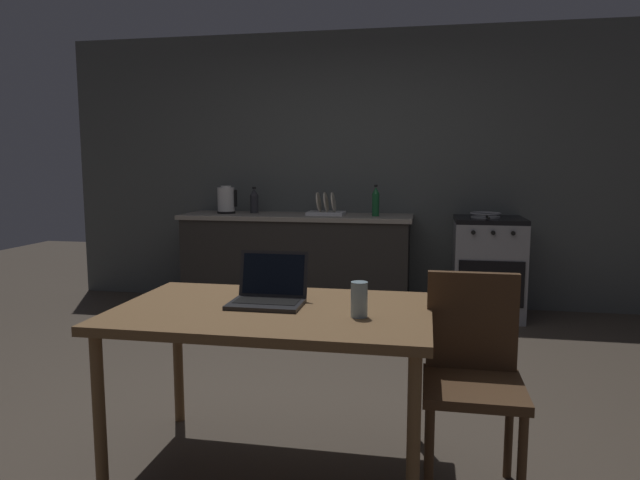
{
  "coord_description": "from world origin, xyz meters",
  "views": [
    {
      "loc": [
        0.7,
        -3.1,
        1.35
      ],
      "look_at": [
        0.0,
        0.6,
        0.85
      ],
      "focal_mm": 31.98,
      "sensor_mm": 36.0,
      "label": 1
    }
  ],
  "objects_px": {
    "bottle": "(376,201)",
    "dish_rack": "(326,210)",
    "chair": "(472,367)",
    "stove_oven": "(488,267)",
    "bottle_b": "(254,201)",
    "laptop": "(268,294)",
    "frying_pan": "(486,215)",
    "electric_kettle": "(226,200)",
    "drinking_glass": "(359,299)",
    "dining_table": "(273,323)"
  },
  "relations": [
    {
      "from": "laptop",
      "to": "frying_pan",
      "type": "bearing_deg",
      "value": 54.73
    },
    {
      "from": "laptop",
      "to": "bottle_b",
      "type": "relative_size",
      "value": 1.27
    },
    {
      "from": "stove_oven",
      "to": "chair",
      "type": "xyz_separation_m",
      "value": [
        -0.35,
        -2.86,
        0.08
      ]
    },
    {
      "from": "drinking_glass",
      "to": "dish_rack",
      "type": "height_order",
      "value": "dish_rack"
    },
    {
      "from": "dining_table",
      "to": "dish_rack",
      "type": "distance_m",
      "value": 2.9
    },
    {
      "from": "dining_table",
      "to": "drinking_glass",
      "type": "distance_m",
      "value": 0.42
    },
    {
      "from": "frying_pan",
      "to": "dish_rack",
      "type": "distance_m",
      "value": 1.43
    },
    {
      "from": "electric_kettle",
      "to": "bottle",
      "type": "xyz_separation_m",
      "value": [
        1.44,
        -0.05,
        0.01
      ]
    },
    {
      "from": "dining_table",
      "to": "bottle",
      "type": "distance_m",
      "value": 2.85
    },
    {
      "from": "chair",
      "to": "stove_oven",
      "type": "bearing_deg",
      "value": 78.69
    },
    {
      "from": "laptop",
      "to": "dish_rack",
      "type": "bearing_deg",
      "value": 82.82
    },
    {
      "from": "electric_kettle",
      "to": "bottle",
      "type": "height_order",
      "value": "bottle"
    },
    {
      "from": "stove_oven",
      "to": "bottle",
      "type": "xyz_separation_m",
      "value": [
        -1.0,
        -0.05,
        0.58
      ]
    },
    {
      "from": "chair",
      "to": "dish_rack",
      "type": "relative_size",
      "value": 2.65
    },
    {
      "from": "bottle_b",
      "to": "laptop",
      "type": "bearing_deg",
      "value": -71.76
    },
    {
      "from": "stove_oven",
      "to": "dish_rack",
      "type": "bearing_deg",
      "value": 179.9
    },
    {
      "from": "chair",
      "to": "laptop",
      "type": "distance_m",
      "value": 0.93
    },
    {
      "from": "frying_pan",
      "to": "bottle_b",
      "type": "relative_size",
      "value": 1.75
    },
    {
      "from": "chair",
      "to": "dining_table",
      "type": "bearing_deg",
      "value": 176.35
    },
    {
      "from": "dining_table",
      "to": "stove_oven",
      "type": "bearing_deg",
      "value": 67.3
    },
    {
      "from": "bottle",
      "to": "bottle_b",
      "type": "height_order",
      "value": "bottle"
    },
    {
      "from": "stove_oven",
      "to": "dish_rack",
      "type": "height_order",
      "value": "dish_rack"
    },
    {
      "from": "bottle_b",
      "to": "electric_kettle",
      "type": "bearing_deg",
      "value": -162.61
    },
    {
      "from": "chair",
      "to": "dish_rack",
      "type": "xyz_separation_m",
      "value": [
        -1.12,
        2.86,
        0.42
      ]
    },
    {
      "from": "laptop",
      "to": "drinking_glass",
      "type": "bearing_deg",
      "value": -30.88
    },
    {
      "from": "drinking_glass",
      "to": "dish_rack",
      "type": "xyz_separation_m",
      "value": [
        -0.66,
        2.95,
        0.13
      ]
    },
    {
      "from": "dining_table",
      "to": "chair",
      "type": "height_order",
      "value": "chair"
    },
    {
      "from": "stove_oven",
      "to": "bottle_b",
      "type": "height_order",
      "value": "bottle_b"
    },
    {
      "from": "frying_pan",
      "to": "chair",
      "type": "bearing_deg",
      "value": -96.28
    },
    {
      "from": "bottle",
      "to": "frying_pan",
      "type": "height_order",
      "value": "bottle"
    },
    {
      "from": "bottle",
      "to": "dish_rack",
      "type": "height_order",
      "value": "bottle"
    },
    {
      "from": "electric_kettle",
      "to": "dish_rack",
      "type": "height_order",
      "value": "electric_kettle"
    },
    {
      "from": "stove_oven",
      "to": "drinking_glass",
      "type": "xyz_separation_m",
      "value": [
        -0.81,
        -2.95,
        0.36
      ]
    },
    {
      "from": "frying_pan",
      "to": "dish_rack",
      "type": "height_order",
      "value": "dish_rack"
    },
    {
      "from": "dining_table",
      "to": "laptop",
      "type": "height_order",
      "value": "laptop"
    },
    {
      "from": "electric_kettle",
      "to": "dish_rack",
      "type": "bearing_deg",
      "value": 0.0
    },
    {
      "from": "chair",
      "to": "bottle_b",
      "type": "xyz_separation_m",
      "value": [
        -1.84,
        2.94,
        0.49
      ]
    },
    {
      "from": "stove_oven",
      "to": "bottle",
      "type": "height_order",
      "value": "bottle"
    },
    {
      "from": "drinking_glass",
      "to": "laptop",
      "type": "bearing_deg",
      "value": 161.04
    },
    {
      "from": "chair",
      "to": "bottle_b",
      "type": "height_order",
      "value": "bottle_b"
    },
    {
      "from": "bottle",
      "to": "drinking_glass",
      "type": "bearing_deg",
      "value": -86.23
    },
    {
      "from": "dining_table",
      "to": "chair",
      "type": "xyz_separation_m",
      "value": [
        0.85,
        0.01,
        -0.15
      ]
    },
    {
      "from": "bottle",
      "to": "dish_rack",
      "type": "distance_m",
      "value": 0.48
    },
    {
      "from": "dish_rack",
      "to": "electric_kettle",
      "type": "bearing_deg",
      "value": -180.0
    },
    {
      "from": "chair",
      "to": "frying_pan",
      "type": "xyz_separation_m",
      "value": [
        0.31,
        2.83,
        0.4
      ]
    },
    {
      "from": "dining_table",
      "to": "dish_rack",
      "type": "height_order",
      "value": "dish_rack"
    },
    {
      "from": "electric_kettle",
      "to": "frying_pan",
      "type": "xyz_separation_m",
      "value": [
        2.4,
        -0.03,
        -0.1
      ]
    },
    {
      "from": "frying_pan",
      "to": "drinking_glass",
      "type": "bearing_deg",
      "value": -104.85
    },
    {
      "from": "drinking_glass",
      "to": "electric_kettle",
      "type": "bearing_deg",
      "value": 118.92
    },
    {
      "from": "stove_oven",
      "to": "frying_pan",
      "type": "distance_m",
      "value": 0.47
    }
  ]
}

